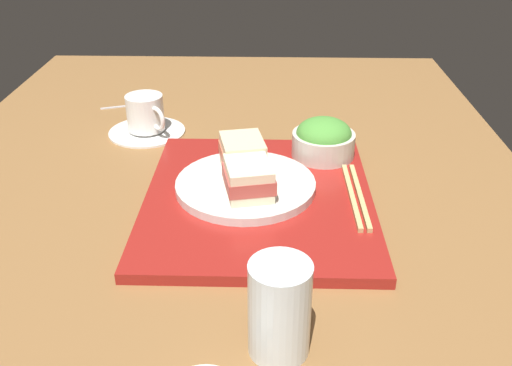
# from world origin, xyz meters

# --- Properties ---
(ground_plane) EXTENTS (1.40, 1.00, 0.03)m
(ground_plane) POSITION_xyz_m (0.00, 0.00, -0.01)
(ground_plane) COLOR brown
(serving_tray) EXTENTS (0.39, 0.33, 0.02)m
(serving_tray) POSITION_xyz_m (-0.05, -0.06, 0.01)
(serving_tray) COLOR maroon
(serving_tray) RESTS_ON ground_plane
(sandwich_plate) EXTENTS (0.21, 0.21, 0.01)m
(sandwich_plate) POSITION_xyz_m (-0.04, -0.04, 0.02)
(sandwich_plate) COLOR silver
(sandwich_plate) RESTS_ON serving_tray
(sandwich_near) EXTENTS (0.09, 0.08, 0.05)m
(sandwich_near) POSITION_xyz_m (-0.07, -0.05, 0.05)
(sandwich_near) COLOR beige
(sandwich_near) RESTS_ON sandwich_plate
(sandwich_far) EXTENTS (0.09, 0.08, 0.05)m
(sandwich_far) POSITION_xyz_m (-0.00, -0.03, 0.05)
(sandwich_far) COLOR beige
(sandwich_far) RESTS_ON sandwich_plate
(salad_bowl) EXTENTS (0.10, 0.10, 0.06)m
(salad_bowl) POSITION_xyz_m (0.08, -0.16, 0.05)
(salad_bowl) COLOR beige
(salad_bowl) RESTS_ON serving_tray
(chopsticks_pair) EXTENTS (0.18, 0.02, 0.01)m
(chopsticks_pair) POSITION_xyz_m (-0.06, -0.20, 0.02)
(chopsticks_pair) COLOR tan
(chopsticks_pair) RESTS_ON serving_tray
(coffee_cup) EXTENTS (0.14, 0.14, 0.07)m
(coffee_cup) POSITION_xyz_m (0.20, 0.15, 0.03)
(coffee_cup) COLOR white
(coffee_cup) RESTS_ON ground_plane
(drinking_glass) EXTENTS (0.06, 0.06, 0.11)m
(drinking_glass) POSITION_xyz_m (-0.34, -0.09, 0.05)
(drinking_glass) COLOR silver
(drinking_glass) RESTS_ON ground_plane
(teaspoon) EXTENTS (0.05, 0.10, 0.01)m
(teaspoon) POSITION_xyz_m (0.34, 0.21, 0.00)
(teaspoon) COLOR silver
(teaspoon) RESTS_ON ground_plane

